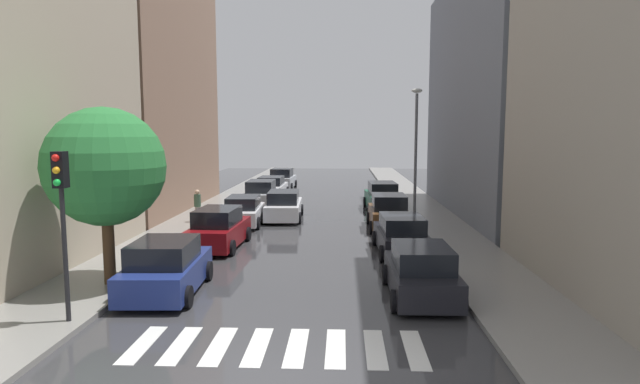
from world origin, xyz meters
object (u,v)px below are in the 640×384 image
object	(u,v)px
parked_car_left_second	(219,229)
street_tree_left	(105,167)
parked_car_right_third	(389,213)
parked_car_right_fourth	(382,197)
parked_car_left_nearest	(166,268)
traffic_light_left_corner	(61,199)
parked_car_right_nearest	(421,273)
parked_car_left_fifth	(271,187)
lamp_post_right	(416,144)
parked_car_left_third	(244,211)
parked_car_left_sixth	(282,179)
parked_car_right_second	(401,236)
pedestrian_foreground	(198,205)
parked_car_left_fourth	(261,195)
car_midroad	(284,206)

from	to	relation	value
parked_car_left_second	street_tree_left	world-z (taller)	street_tree_left
parked_car_right_third	parked_car_right_fourth	distance (m)	6.45
parked_car_right_fourth	parked_car_left_nearest	bearing A→B (deg)	152.94
parked_car_left_nearest	traffic_light_left_corner	size ratio (longest dim) A/B	0.98
parked_car_right_nearest	street_tree_left	size ratio (longest dim) A/B	0.73
parked_car_left_second	traffic_light_left_corner	xyz separation A→B (m)	(-1.69, -9.11, 2.48)
parked_car_left_fifth	parked_car_right_nearest	xyz separation A→B (m)	(7.71, -23.74, 0.02)
parked_car_right_fourth	lamp_post_right	world-z (taller)	lamp_post_right
parked_car_left_third	traffic_light_left_corner	xyz separation A→B (m)	(-1.71, -14.61, 2.56)
parked_car_right_fourth	lamp_post_right	size ratio (longest dim) A/B	0.65
parked_car_left_nearest	parked_car_left_sixth	xyz separation A→B (m)	(0.16, 29.27, 0.04)
parked_car_left_fifth	parked_car_right_second	size ratio (longest dim) A/B	1.03
parked_car_left_second	parked_car_left_third	distance (m)	5.50
parked_car_left_sixth	lamp_post_right	size ratio (longest dim) A/B	0.59
parked_car_left_nearest	parked_car_left_fifth	world-z (taller)	parked_car_left_nearest
parked_car_left_second	pedestrian_foreground	world-z (taller)	pedestrian_foreground
lamp_post_right	parked_car_right_second	bearing A→B (deg)	-101.33
parked_car_left_fourth	street_tree_left	size ratio (longest dim) A/B	0.81
parked_car_left_third	street_tree_left	xyz separation A→B (m)	(-2.11, -11.32, 3.11)
parked_car_right_third	pedestrian_foreground	bearing A→B (deg)	84.49
parked_car_left_fourth	parked_car_left_sixth	xyz separation A→B (m)	(0.08, 11.08, -0.00)
parked_car_left_sixth	street_tree_left	size ratio (longest dim) A/B	0.76
parked_car_left_nearest	parked_car_left_sixth	size ratio (longest dim) A/B	1.00
parked_car_left_fourth	parked_car_right_nearest	size ratio (longest dim) A/B	1.11
parked_car_left_fourth	parked_car_left_fifth	bearing A→B (deg)	0.38
car_midroad	parked_car_right_nearest	bearing A→B (deg)	-159.78
parked_car_left_nearest	parked_car_right_nearest	xyz separation A→B (m)	(7.71, -0.10, -0.03)
parked_car_right_nearest	parked_car_left_second	bearing A→B (deg)	49.20
parked_car_left_fifth	car_midroad	distance (m)	10.23
parked_car_left_sixth	pedestrian_foreground	bearing A→B (deg)	174.22
parked_car_left_second	parked_car_left_fourth	xyz separation A→B (m)	(-0.04, 11.88, 0.02)
parked_car_right_nearest	parked_car_right_third	distance (m)	10.98
parked_car_left_third	street_tree_left	world-z (taller)	street_tree_left
parked_car_left_fourth	parked_car_left_second	bearing A→B (deg)	179.67
parked_car_left_fifth	lamp_post_right	distance (m)	13.96
parked_car_left_nearest	street_tree_left	world-z (taller)	street_tree_left
parked_car_right_nearest	car_midroad	size ratio (longest dim) A/B	0.88
parked_car_left_sixth	street_tree_left	world-z (taller)	street_tree_left
parked_car_left_nearest	parked_car_right_nearest	distance (m)	7.71
parked_car_right_fourth	lamp_post_right	bearing A→B (deg)	-157.57
parked_car_right_second	parked_car_left_fifth	bearing A→B (deg)	20.81
street_tree_left	lamp_post_right	size ratio (longest dim) A/B	0.78
street_tree_left	traffic_light_left_corner	size ratio (longest dim) A/B	1.29
parked_car_left_fifth	parked_car_right_third	distance (m)	14.90
parked_car_right_fourth	parked_car_left_fourth	bearing A→B (deg)	80.97
parked_car_left_sixth	parked_car_right_third	distance (m)	19.88
parked_car_left_fourth	parked_car_right_third	distance (m)	10.56
parked_car_left_fourth	parked_car_left_nearest	bearing A→B (deg)	179.23
parked_car_left_second	parked_car_left_third	bearing A→B (deg)	2.21
parked_car_left_second	parked_car_left_fourth	size ratio (longest dim) A/B	0.98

